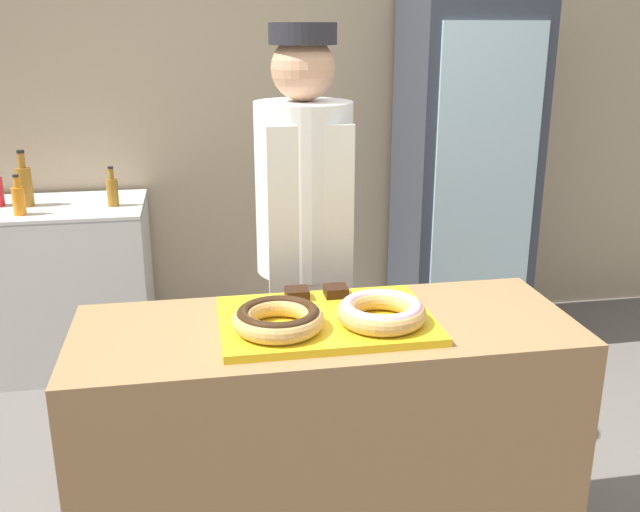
{
  "coord_description": "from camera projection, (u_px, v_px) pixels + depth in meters",
  "views": [
    {
      "loc": [
        -0.36,
        -1.91,
        1.72
      ],
      "look_at": [
        0.0,
        0.1,
        1.06
      ],
      "focal_mm": 40.0,
      "sensor_mm": 36.0,
      "label": 1
    }
  ],
  "objects": [
    {
      "name": "wall_back",
      "position": [
        256.0,
        97.0,
        3.96
      ],
      "size": [
        8.0,
        0.06,
        2.7
      ],
      "color": "tan",
      "rests_on": "ground_plane"
    },
    {
      "name": "display_counter",
      "position": [
        326.0,
        453.0,
        2.24
      ],
      "size": [
        1.49,
        0.57,
        0.88
      ],
      "color": "#997047",
      "rests_on": "ground_plane"
    },
    {
      "name": "serving_tray",
      "position": [
        326.0,
        320.0,
        2.1
      ],
      "size": [
        0.62,
        0.44,
        0.02
      ],
      "color": "yellow",
      "rests_on": "display_counter"
    },
    {
      "name": "donut_chocolate_glaze",
      "position": [
        278.0,
        318.0,
        2.0
      ],
      "size": [
        0.26,
        0.26,
        0.06
      ],
      "color": "tan",
      "rests_on": "serving_tray"
    },
    {
      "name": "donut_light_glaze",
      "position": [
        381.0,
        311.0,
        2.05
      ],
      "size": [
        0.26,
        0.26,
        0.06
      ],
      "color": "tan",
      "rests_on": "serving_tray"
    },
    {
      "name": "brownie_back_left",
      "position": [
        297.0,
        294.0,
        2.24
      ],
      "size": [
        0.07,
        0.07,
        0.03
      ],
      "color": "black",
      "rests_on": "serving_tray"
    },
    {
      "name": "brownie_back_right",
      "position": [
        336.0,
        291.0,
        2.26
      ],
      "size": [
        0.07,
        0.07,
        0.03
      ],
      "color": "black",
      "rests_on": "serving_tray"
    },
    {
      "name": "baker_person",
      "position": [
        304.0,
        248.0,
        2.69
      ],
      "size": [
        0.36,
        0.36,
        1.74
      ],
      "color": "#4C4C51",
      "rests_on": "ground_plane"
    },
    {
      "name": "beverage_fridge",
      "position": [
        463.0,
        174.0,
        3.92
      ],
      "size": [
        0.66,
        0.62,
        1.9
      ],
      "color": "#333842",
      "rests_on": "ground_plane"
    },
    {
      "name": "chest_freezer",
      "position": [
        59.0,
        285.0,
        3.72
      ],
      "size": [
        0.93,
        0.61,
        0.87
      ],
      "color": "silver",
      "rests_on": "ground_plane"
    },
    {
      "name": "bottle_amber",
      "position": [
        24.0,
        185.0,
        3.54
      ],
      "size": [
        0.08,
        0.08,
        0.28
      ],
      "color": "#99661E",
      "rests_on": "chest_freezer"
    },
    {
      "name": "bottle_amber_b",
      "position": [
        112.0,
        191.0,
        3.55
      ],
      "size": [
        0.06,
        0.06,
        0.2
      ],
      "color": "#99661E",
      "rests_on": "chest_freezer"
    },
    {
      "name": "bottle_orange",
      "position": [
        19.0,
        200.0,
        3.38
      ],
      "size": [
        0.06,
        0.06,
        0.19
      ],
      "color": "orange",
      "rests_on": "chest_freezer"
    }
  ]
}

